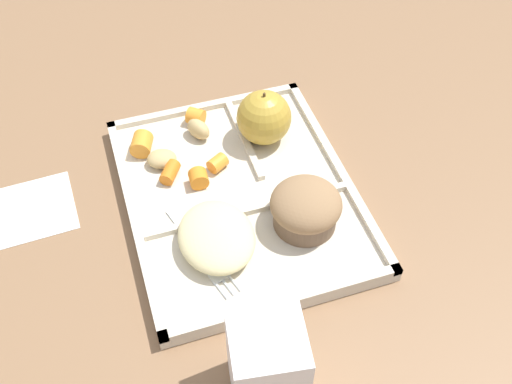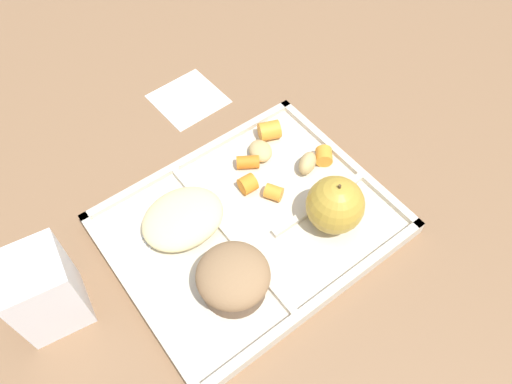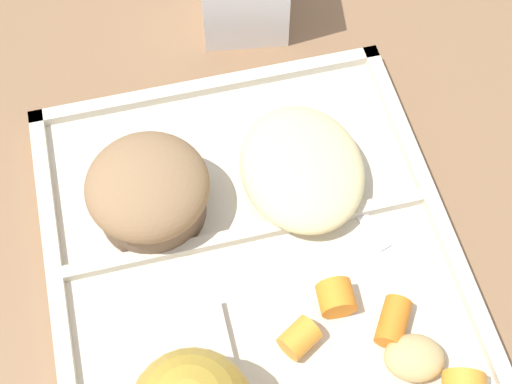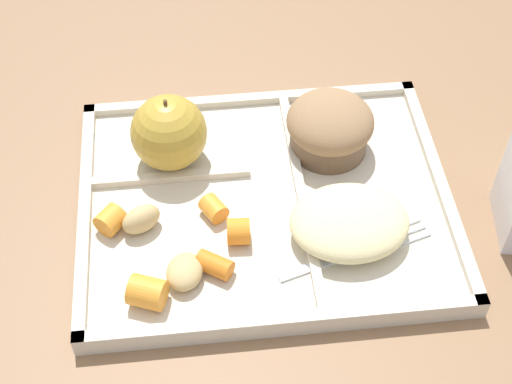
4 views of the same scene
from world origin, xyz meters
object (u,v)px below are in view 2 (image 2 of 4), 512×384
at_px(lunch_tray, 251,225).
at_px(green_apple, 335,205).
at_px(bran_muffin, 233,278).
at_px(milk_carton, 43,291).
at_px(plastic_fork, 169,220).

xyz_separation_m(lunch_tray, green_apple, (-0.09, 0.06, 0.04)).
bearing_deg(bran_muffin, milk_carton, -31.45).
relative_size(green_apple, milk_carton, 0.71).
relative_size(lunch_tray, green_apple, 4.45).
xyz_separation_m(green_apple, bran_muffin, (0.16, 0.00, -0.01)).
bearing_deg(bran_muffin, lunch_tray, -139.16).
bearing_deg(lunch_tray, milk_carton, -10.89).
bearing_deg(bran_muffin, green_apple, -180.00).
height_order(lunch_tray, plastic_fork, lunch_tray).
distance_m(plastic_fork, milk_carton, 0.17).
bearing_deg(green_apple, bran_muffin, 0.00).
distance_m(lunch_tray, plastic_fork, 0.11).
xyz_separation_m(green_apple, milk_carton, (0.33, -0.11, 0.00)).
distance_m(lunch_tray, green_apple, 0.11).
height_order(lunch_tray, green_apple, green_apple).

